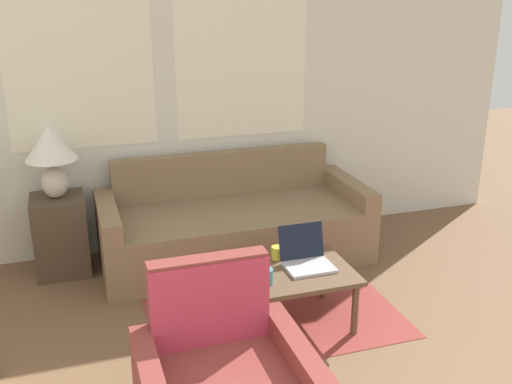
# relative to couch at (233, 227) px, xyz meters

# --- Properties ---
(wall_back) EXTENTS (6.08, 0.06, 2.60)m
(wall_back) POSITION_rel_couch_xyz_m (-0.35, 0.45, 1.05)
(wall_back) COLOR silver
(wall_back) RESTS_ON ground_plane
(rug) EXTENTS (1.64, 1.89, 0.01)m
(rug) POSITION_rel_couch_xyz_m (0.00, -0.58, -0.25)
(rug) COLOR brown
(rug) RESTS_ON ground_plane
(couch) EXTENTS (2.10, 0.86, 0.80)m
(couch) POSITION_rel_couch_xyz_m (0.00, 0.00, 0.00)
(couch) COLOR #846B4C
(couch) RESTS_ON ground_plane
(side_table) EXTENTS (0.39, 0.39, 0.61)m
(side_table) POSITION_rel_couch_xyz_m (-1.32, 0.15, 0.05)
(side_table) COLOR #4C3D2D
(side_table) RESTS_ON ground_plane
(table_lamp) EXTENTS (0.37, 0.37, 0.55)m
(table_lamp) POSITION_rel_couch_xyz_m (-1.32, 0.15, 0.71)
(table_lamp) COLOR beige
(table_lamp) RESTS_ON side_table
(coffee_table) EXTENTS (0.91, 0.58, 0.38)m
(coffee_table) POSITION_rel_couch_xyz_m (0.00, -1.10, 0.08)
(coffee_table) COLOR brown
(coffee_table) RESTS_ON ground_plane
(laptop) EXTENTS (0.30, 0.30, 0.24)m
(laptop) POSITION_rel_couch_xyz_m (0.19, -1.06, 0.18)
(laptop) COLOR #B7B7BC
(laptop) RESTS_ON coffee_table
(cup_navy) EXTENTS (0.10, 0.10, 0.10)m
(cup_navy) POSITION_rel_couch_xyz_m (-0.15, -1.22, 0.17)
(cup_navy) COLOR teal
(cup_navy) RESTS_ON coffee_table
(cup_yellow) EXTENTS (0.08, 0.08, 0.09)m
(cup_yellow) POSITION_rel_couch_xyz_m (0.05, -0.91, 0.17)
(cup_yellow) COLOR gold
(cup_yellow) RESTS_ON coffee_table
(snack_bowl) EXTENTS (0.22, 0.22, 0.07)m
(snack_bowl) POSITION_rel_couch_xyz_m (-0.30, -1.10, 0.16)
(snack_bowl) COLOR white
(snack_bowl) RESTS_ON coffee_table
(tv_remote) EXTENTS (0.10, 0.16, 0.02)m
(tv_remote) POSITION_rel_couch_xyz_m (-0.17, -0.94, 0.14)
(tv_remote) COLOR black
(tv_remote) RESTS_ON coffee_table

